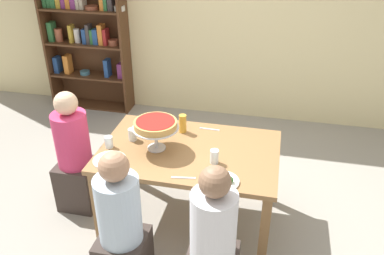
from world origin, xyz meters
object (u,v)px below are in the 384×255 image
diner_near_left (121,233)px  beer_glass_amber_tall (183,124)px  deep_dish_pizza_stand (155,126)px  water_glass_clear_near (214,157)px  water_glass_clear_far (109,142)px  cutlery_knife_near (149,124)px  diner_near_right (213,250)px  bookshelf (84,24)px  salad_plate_near_diner (110,159)px  dining_table (189,159)px  diner_head_west (75,160)px  cutlery_fork_far (183,178)px  cutlery_fork_near (210,129)px  salad_plate_far_diner (223,181)px  water_glass_clear_spare (133,134)px

diner_near_left → beer_glass_amber_tall: size_ratio=7.06×
deep_dish_pizza_stand → water_glass_clear_near: bearing=-11.8°
water_glass_clear_near → water_glass_clear_far: bearing=177.7°
water_glass_clear_far → cutlery_knife_near: (0.19, 0.44, -0.05)m
diner_near_right → water_glass_clear_far: (-0.99, 0.68, 0.30)m
bookshelf → diner_near_right: (2.18, -2.80, -0.65)m
bookshelf → beer_glass_amber_tall: (1.72, -1.74, -0.32)m
salad_plate_near_diner → cutlery_knife_near: size_ratio=1.44×
dining_table → bookshelf: bookshelf is taller
dining_table → water_glass_clear_near: bearing=-32.0°
dining_table → diner_head_west: size_ratio=1.26×
deep_dish_pizza_stand → cutlery_fork_far: deep_dish_pizza_stand is taller
diner_near_left → water_glass_clear_far: diner_near_left is taller
dining_table → cutlery_fork_near: (0.10, 0.36, 0.10)m
salad_plate_near_diner → dining_table: bearing=27.5°
diner_near_right → cutlery_fork_far: size_ratio=6.39×
cutlery_fork_far → salad_plate_far_diner: bearing=-6.5°
diner_head_west → deep_dish_pizza_stand: size_ratio=3.08×
salad_plate_far_diner → beer_glass_amber_tall: beer_glass_amber_tall is taller
diner_near_right → water_glass_clear_near: 0.72m
beer_glass_amber_tall → cutlery_knife_near: beer_glass_amber_tall is taller
bookshelf → diner_near_left: size_ratio=1.92×
diner_near_left → water_glass_clear_near: 0.88m
diner_near_left → salad_plate_far_diner: diner_near_left is taller
beer_glass_amber_tall → diner_head_west: bearing=-163.3°
diner_head_west → cutlery_fork_far: 1.18m
water_glass_clear_near → diner_near_right: bearing=-80.6°
diner_near_left → diner_head_west: size_ratio=1.00×
diner_head_west → water_glass_clear_spare: bearing=5.5°
salad_plate_far_diner → water_glass_clear_near: size_ratio=2.26×
diner_near_left → salad_plate_far_diner: 0.80m
diner_head_west → salad_plate_near_diner: diner_head_west is taller
dining_table → cutlery_knife_near: cutlery_knife_near is taller
salad_plate_far_diner → water_glass_clear_spare: size_ratio=2.44×
diner_head_west → water_glass_clear_near: bearing=-6.2°
beer_glass_amber_tall → cutlery_knife_near: (-0.33, 0.06, -0.08)m
deep_dish_pizza_stand → bookshelf: bearing=127.6°
diner_near_left → water_glass_clear_spare: size_ratio=11.07×
water_glass_clear_near → cutlery_knife_near: (-0.69, 0.48, -0.05)m
cutlery_fork_near → water_glass_clear_near: bearing=105.9°
water_glass_clear_spare → salad_plate_near_diner: bearing=-100.7°
salad_plate_near_diner → diner_near_right: bearing=-28.9°
beer_glass_amber_tall → water_glass_clear_spare: 0.44m
salad_plate_far_diner → water_glass_clear_spare: (-0.84, 0.42, 0.04)m
cutlery_fork_near → dining_table: bearing=76.1°
beer_glass_amber_tall → diner_near_left: bearing=-100.1°
diner_near_left → dining_table: bearing=-21.6°
dining_table → salad_plate_far_diner: bearing=-48.3°
water_glass_clear_near → cutlery_fork_far: size_ratio=0.62×
salad_plate_near_diner → water_glass_clear_spare: size_ratio=2.49×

